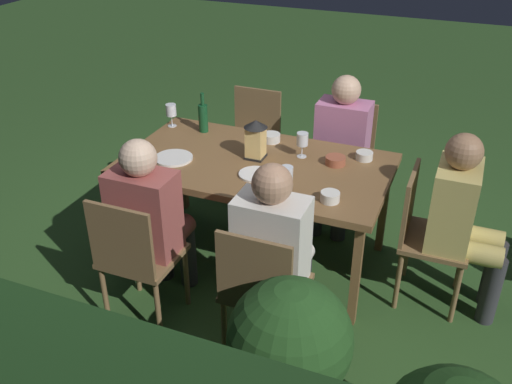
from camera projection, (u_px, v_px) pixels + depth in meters
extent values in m
plane|color=#2D5123|center=(256.00, 256.00, 4.07)|extent=(16.00, 16.00, 0.00)
cube|color=brown|center=(256.00, 165.00, 3.71)|extent=(1.72, 0.97, 0.04)
cube|color=brown|center=(384.00, 207.00, 3.97)|extent=(0.05, 0.05, 0.70)
cube|color=brown|center=(183.00, 168.00, 4.49)|extent=(0.05, 0.05, 0.70)
cube|color=brown|center=(356.00, 276.00, 3.30)|extent=(0.05, 0.05, 0.70)
cube|color=brown|center=(123.00, 221.00, 3.82)|extent=(0.05, 0.05, 0.70)
cube|color=brown|center=(249.00, 147.00, 4.63)|extent=(0.42, 0.40, 0.03)
cube|color=brown|center=(258.00, 113.00, 4.67)|extent=(0.40, 0.02, 0.42)
cylinder|color=brown|center=(262.00, 185.00, 4.54)|extent=(0.03, 0.03, 0.42)
cylinder|color=brown|center=(221.00, 177.00, 4.66)|extent=(0.03, 0.03, 0.42)
cylinder|color=brown|center=(276.00, 167.00, 4.82)|extent=(0.03, 0.03, 0.42)
cylinder|color=brown|center=(237.00, 160.00, 4.93)|extent=(0.03, 0.03, 0.42)
cube|color=brown|center=(342.00, 163.00, 4.37)|extent=(0.42, 0.40, 0.03)
cube|color=brown|center=(350.00, 127.00, 4.41)|extent=(0.40, 0.02, 0.42)
cylinder|color=brown|center=(357.00, 204.00, 4.29)|extent=(0.03, 0.03, 0.42)
cylinder|color=brown|center=(312.00, 195.00, 4.41)|extent=(0.03, 0.03, 0.42)
cylinder|color=brown|center=(367.00, 184.00, 4.56)|extent=(0.03, 0.03, 0.42)
cylinder|color=brown|center=(324.00, 176.00, 4.68)|extent=(0.03, 0.03, 0.42)
cube|color=#C675A3|center=(343.00, 135.00, 4.20)|extent=(0.38, 0.24, 0.50)
sphere|color=#D1A889|center=(346.00, 90.00, 4.03)|extent=(0.21, 0.21, 0.21)
cylinder|color=#C675A3|center=(347.00, 174.00, 4.17)|extent=(0.13, 0.36, 0.13)
cylinder|color=#C675A3|center=(324.00, 169.00, 4.23)|extent=(0.13, 0.36, 0.13)
cylinder|color=#333338|center=(339.00, 212.00, 4.16)|extent=(0.11, 0.11, 0.45)
cylinder|color=#333338|center=(316.00, 207.00, 4.22)|extent=(0.11, 0.11, 0.45)
cube|color=brown|center=(267.00, 288.00, 3.08)|extent=(0.42, 0.40, 0.03)
cube|color=brown|center=(253.00, 274.00, 2.82)|extent=(0.40, 0.03, 0.42)
cylinder|color=brown|center=(248.00, 293.00, 3.39)|extent=(0.03, 0.03, 0.42)
cylinder|color=brown|center=(306.00, 308.00, 3.27)|extent=(0.03, 0.03, 0.42)
cylinder|color=brown|center=(224.00, 330.00, 3.11)|extent=(0.03, 0.03, 0.42)
cylinder|color=brown|center=(287.00, 349.00, 2.99)|extent=(0.03, 0.03, 0.42)
cube|color=white|center=(271.00, 241.00, 3.00)|extent=(0.38, 0.24, 0.50)
sphere|color=tan|center=(272.00, 184.00, 2.83)|extent=(0.21, 0.21, 0.21)
cylinder|color=white|center=(265.00, 259.00, 3.26)|extent=(0.13, 0.36, 0.13)
cylinder|color=white|center=(295.00, 266.00, 3.20)|extent=(0.13, 0.36, 0.13)
cylinder|color=#333338|center=(274.00, 276.00, 3.50)|extent=(0.11, 0.11, 0.45)
cylinder|color=#333338|center=(302.00, 283.00, 3.44)|extent=(0.11, 0.11, 0.45)
cube|color=brown|center=(143.00, 256.00, 3.33)|extent=(0.42, 0.40, 0.03)
cube|color=brown|center=(120.00, 241.00, 3.07)|extent=(0.40, 0.03, 0.42)
cylinder|color=brown|center=(136.00, 264.00, 3.64)|extent=(0.03, 0.03, 0.42)
cylinder|color=brown|center=(186.00, 277.00, 3.52)|extent=(0.03, 0.03, 0.42)
cylinder|color=brown|center=(105.00, 296.00, 3.36)|extent=(0.03, 0.03, 0.42)
cylinder|color=brown|center=(158.00, 311.00, 3.25)|extent=(0.03, 0.03, 0.42)
cube|color=#9E4C47|center=(144.00, 212.00, 3.25)|extent=(0.38, 0.24, 0.50)
sphere|color=beige|center=(138.00, 158.00, 3.08)|extent=(0.21, 0.21, 0.21)
cylinder|color=#9E4C47|center=(147.00, 231.00, 3.51)|extent=(0.13, 0.36, 0.13)
cylinder|color=#9E4C47|center=(173.00, 237.00, 3.45)|extent=(0.13, 0.36, 0.13)
cylinder|color=#333338|center=(164.00, 249.00, 3.75)|extent=(0.11, 0.11, 0.45)
cylinder|color=#333338|center=(188.00, 255.00, 3.70)|extent=(0.11, 0.11, 0.45)
cube|color=brown|center=(436.00, 241.00, 3.47)|extent=(0.40, 0.42, 0.03)
cube|color=brown|center=(410.00, 203.00, 3.42)|extent=(0.03, 0.40, 0.42)
cylinder|color=brown|center=(461.00, 260.00, 3.67)|extent=(0.03, 0.03, 0.42)
cylinder|color=brown|center=(456.00, 294.00, 3.38)|extent=(0.03, 0.03, 0.42)
cylinder|color=brown|center=(407.00, 249.00, 3.78)|extent=(0.03, 0.03, 0.42)
cylinder|color=brown|center=(398.00, 280.00, 3.49)|extent=(0.03, 0.03, 0.42)
cube|color=tan|center=(454.00, 205.00, 3.32)|extent=(0.24, 0.38, 0.50)
sphere|color=#997051|center=(464.00, 152.00, 3.15)|extent=(0.21, 0.21, 0.21)
cylinder|color=tan|center=(472.00, 236.00, 3.46)|extent=(0.36, 0.13, 0.13)
cylinder|color=tan|center=(470.00, 252.00, 3.32)|extent=(0.36, 0.13, 0.13)
cylinder|color=#333338|center=(492.00, 273.00, 3.53)|extent=(0.11, 0.11, 0.45)
cylinder|color=#333338|center=(491.00, 291.00, 3.38)|extent=(0.11, 0.11, 0.45)
cube|color=black|center=(256.00, 157.00, 3.75)|extent=(0.12, 0.12, 0.01)
cube|color=#F9D17A|center=(256.00, 142.00, 3.70)|extent=(0.11, 0.11, 0.20)
cone|color=black|center=(256.00, 124.00, 3.64)|extent=(0.15, 0.15, 0.05)
cylinder|color=#144723|center=(203.00, 118.00, 4.08)|extent=(0.07, 0.07, 0.20)
cylinder|color=#144723|center=(202.00, 99.00, 4.01)|extent=(0.03, 0.03, 0.09)
cylinder|color=silver|center=(286.00, 192.00, 3.35)|extent=(0.06, 0.06, 0.00)
cylinder|color=silver|center=(286.00, 186.00, 3.33)|extent=(0.01, 0.01, 0.08)
cylinder|color=silver|center=(287.00, 173.00, 3.29)|extent=(0.08, 0.08, 0.08)
cylinder|color=maroon|center=(286.00, 177.00, 3.30)|extent=(0.07, 0.07, 0.03)
cylinder|color=silver|center=(302.00, 156.00, 3.77)|extent=(0.06, 0.06, 0.00)
cylinder|color=silver|center=(302.00, 151.00, 3.75)|extent=(0.01, 0.01, 0.08)
cylinder|color=silver|center=(302.00, 139.00, 3.70)|extent=(0.08, 0.08, 0.08)
cylinder|color=maroon|center=(302.00, 142.00, 3.72)|extent=(0.07, 0.07, 0.03)
cylinder|color=silver|center=(172.00, 126.00, 4.21)|extent=(0.06, 0.06, 0.00)
cylinder|color=silver|center=(172.00, 120.00, 4.19)|extent=(0.01, 0.01, 0.08)
cylinder|color=silver|center=(171.00, 110.00, 4.15)|extent=(0.08, 0.08, 0.08)
cylinder|color=maroon|center=(171.00, 113.00, 4.16)|extent=(0.07, 0.07, 0.03)
cylinder|color=white|center=(255.00, 174.00, 3.53)|extent=(0.21, 0.21, 0.01)
cylinder|color=white|center=(174.00, 158.00, 3.73)|extent=(0.25, 0.25, 0.01)
cylinder|color=silver|center=(364.00, 156.00, 3.72)|extent=(0.11, 0.11, 0.05)
cylinder|color=#424C1E|center=(364.00, 154.00, 3.71)|extent=(0.09, 0.09, 0.02)
cylinder|color=silver|center=(271.00, 138.00, 3.97)|extent=(0.13, 0.13, 0.06)
cylinder|color=tan|center=(271.00, 136.00, 3.96)|extent=(0.11, 0.11, 0.02)
cylinder|color=silver|center=(330.00, 197.00, 3.25)|extent=(0.11, 0.11, 0.06)
cylinder|color=#477533|center=(330.00, 195.00, 3.24)|extent=(0.09, 0.09, 0.02)
cylinder|color=#9E5138|center=(335.00, 160.00, 3.66)|extent=(0.13, 0.13, 0.05)
cylinder|color=beige|center=(336.00, 159.00, 3.65)|extent=(0.11, 0.11, 0.02)
sphere|color=#234C1E|center=(290.00, 339.00, 2.57)|extent=(0.58, 0.58, 0.58)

